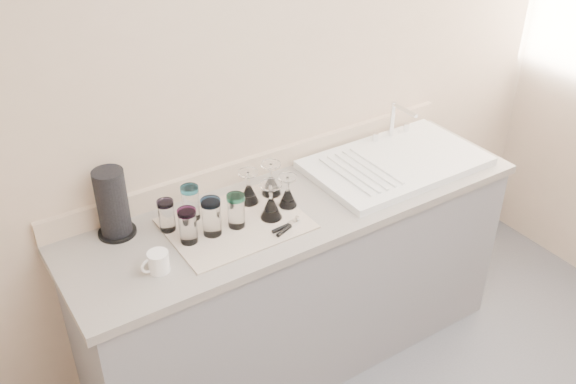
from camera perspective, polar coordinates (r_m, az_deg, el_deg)
room_envelope at (r=1.71m, az=24.04°, el=-0.80°), size 3.54×3.50×2.52m
counter_unit at (r=3.03m, az=0.83°, el=-7.90°), size 2.06×0.62×0.90m
sink_unit at (r=3.05m, az=9.54°, el=2.65°), size 0.82×0.50×0.22m
dish_towel at (r=2.62m, az=-4.67°, el=-2.82°), size 0.55×0.42×0.01m
tumbler_teal at (r=2.58m, az=-10.75°, el=-2.04°), size 0.07×0.07×0.13m
tumbler_cyan at (r=2.63m, az=-8.65°, el=-0.91°), size 0.07×0.07×0.15m
tumbler_magenta at (r=2.50m, az=-8.89°, el=-2.97°), size 0.07×0.07×0.15m
tumbler_blue at (r=2.52m, az=-6.81°, el=-2.19°), size 0.08×0.08×0.16m
tumbler_lavender at (r=2.56m, az=-4.64°, el=-1.64°), size 0.07×0.07×0.14m
goblet_back_left at (r=2.72m, az=-3.50°, el=0.02°), size 0.08×0.08×0.15m
goblet_back_right at (r=2.77m, az=-1.51°, el=0.76°), size 0.08×0.08×0.15m
goblet_front_left at (r=2.61m, az=-1.52°, el=-1.27°), size 0.09×0.09×0.16m
goblet_front_right at (r=2.69m, az=-0.02°, el=-0.33°), size 0.08×0.08×0.14m
can_opener at (r=2.57m, az=-0.09°, el=-3.11°), size 0.13×0.06×0.02m
white_mug at (r=2.40m, az=-11.49°, el=-6.13°), size 0.11×0.08×0.08m
paper_towel_roll at (r=2.58m, az=-15.32°, el=-1.04°), size 0.15×0.15×0.29m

